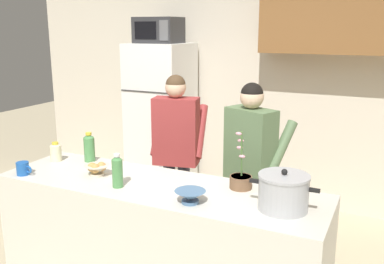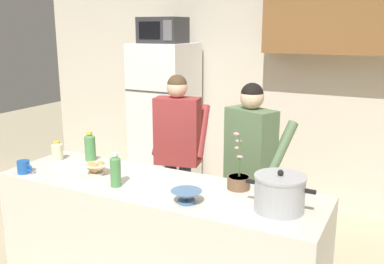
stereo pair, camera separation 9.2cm
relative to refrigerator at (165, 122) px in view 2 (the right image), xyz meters
The scene contains 14 objects.
back_wall_unit 1.43m from the refrigerator, 17.77° to the left, with size 6.00×0.48×2.60m.
kitchen_island 2.16m from the refrigerator, 61.16° to the right, with size 2.32×0.68×0.92m, color silver.
refrigerator is the anchor object (origin of this frame).
microwave 1.04m from the refrigerator, 89.93° to the right, with size 0.48×0.37×0.28m.
person_near_pot 1.16m from the refrigerator, 53.65° to the right, with size 0.54×0.49×1.57m.
person_by_sink 1.82m from the refrigerator, 37.54° to the right, with size 0.58×0.54×1.56m.
cooking_pot 2.67m from the refrigerator, 44.88° to the right, with size 0.41×0.30×0.25m.
coffee_mug 2.10m from the refrigerator, 89.08° to the right, with size 0.13×0.09×0.10m.
bread_bowl 1.96m from the refrigerator, 74.18° to the right, with size 0.18×0.18×0.10m.
empty_bowl 2.45m from the refrigerator, 56.30° to the right, with size 0.19×0.19×0.08m.
bottle_near_edge 2.16m from the refrigerator, 68.22° to the right, with size 0.07×0.07×0.23m.
bottle_mid_counter 1.65m from the refrigerator, 80.81° to the right, with size 0.09×0.09×0.24m.
bottle_far_corner 1.74m from the refrigerator, 89.48° to the right, with size 0.09×0.09×0.16m.
potted_orchid 2.28m from the refrigerator, 46.98° to the right, with size 0.15×0.15×0.39m.
Camera 2 is at (1.49, -2.36, 1.97)m, focal length 40.27 mm.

